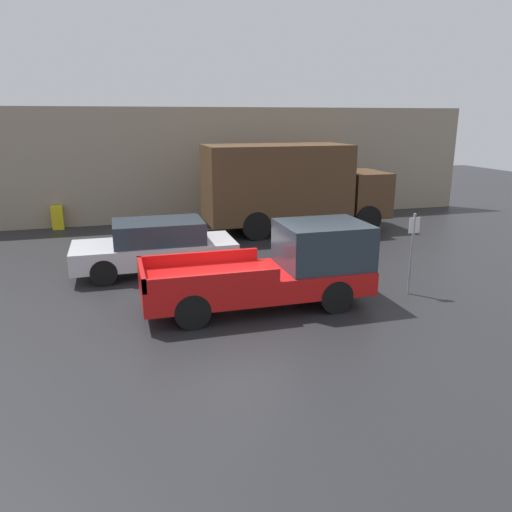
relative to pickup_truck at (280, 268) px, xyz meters
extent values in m
plane|color=#232326|center=(-1.06, 0.35, -0.94)|extent=(60.00, 60.00, 0.00)
cube|color=gray|center=(-1.06, 11.01, 1.51)|extent=(28.00, 0.15, 4.90)
cube|color=red|center=(-0.60, 0.00, -0.30)|extent=(5.49, 1.96, 0.56)
cube|color=#28333D|center=(1.10, 0.00, 0.52)|extent=(2.08, 1.84, 1.08)
cube|color=red|center=(-1.83, 0.93, 0.13)|extent=(3.02, 0.10, 0.31)
cube|color=red|center=(-1.83, -0.93, 0.13)|extent=(3.02, 0.10, 0.31)
cube|color=red|center=(-3.29, 0.00, 0.13)|extent=(0.10, 1.96, 0.31)
cylinder|color=black|center=(1.10, 0.86, -0.54)|extent=(0.80, 0.26, 0.80)
cylinder|color=black|center=(1.10, -0.86, -0.54)|extent=(0.80, 0.26, 0.80)
cylinder|color=black|center=(-2.30, 0.86, -0.54)|extent=(0.80, 0.26, 0.80)
cylinder|color=black|center=(-2.30, -0.86, -0.54)|extent=(0.80, 0.26, 0.80)
cube|color=silver|center=(-2.73, 3.56, -0.33)|extent=(4.72, 1.95, 0.60)
cube|color=#28333D|center=(-2.59, 3.56, 0.30)|extent=(2.59, 1.72, 0.64)
cylinder|color=black|center=(-1.27, 4.43, -0.57)|extent=(0.74, 0.22, 0.74)
cylinder|color=black|center=(-1.27, 2.68, -0.57)|extent=(0.74, 0.22, 0.74)
cylinder|color=black|center=(-4.19, 4.43, -0.57)|extent=(0.74, 0.22, 0.74)
cylinder|color=black|center=(-4.19, 2.68, -0.57)|extent=(0.74, 0.22, 0.74)
cube|color=#4C331E|center=(6.21, 7.78, 0.47)|extent=(1.63, 2.44, 1.80)
cube|color=#4C331E|center=(2.43, 7.78, 1.04)|extent=(5.63, 2.57, 2.93)
cylinder|color=black|center=(5.92, 8.93, -0.40)|extent=(1.09, 0.30, 1.09)
cylinder|color=black|center=(5.92, 6.63, -0.40)|extent=(1.09, 0.30, 1.09)
cylinder|color=black|center=(1.29, 8.93, -0.40)|extent=(1.09, 0.30, 1.09)
cylinder|color=black|center=(1.29, 6.63, -0.40)|extent=(1.09, 0.30, 1.09)
cylinder|color=gray|center=(3.50, -0.20, 0.13)|extent=(0.07, 0.07, 2.14)
cube|color=silver|center=(3.50, -0.22, 0.90)|extent=(0.30, 0.02, 0.40)
cube|color=gold|center=(-6.09, 10.69, -0.46)|extent=(0.45, 0.40, 0.96)
camera|label=1|loc=(-3.73, -11.00, 3.54)|focal=35.00mm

